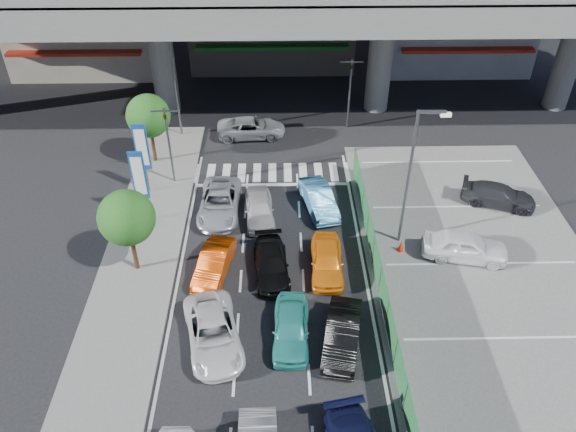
{
  "coord_description": "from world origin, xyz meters",
  "views": [
    {
      "loc": [
        0.4,
        -17.58,
        20.12
      ],
      "look_at": [
        0.87,
        5.87,
        1.93
      ],
      "focal_mm": 35.0,
      "sensor_mm": 36.0,
      "label": 1
    }
  ],
  "objects_px": {
    "crossing_wagon_silver": "(251,128)",
    "traffic_cone": "(401,246)",
    "tree_near": "(127,218)",
    "sedan_white_mid_left": "(213,333)",
    "hatch_black_mid_right": "(342,335)",
    "sedan_black_mid": "(271,264)",
    "sedan_white_front_mid": "(259,208)",
    "traffic_light_left": "(167,127)",
    "signboard_near": "(139,178)",
    "tree_far": "(148,116)",
    "taxi_teal_mid": "(291,328)",
    "kei_truck_front_right": "(319,199)",
    "signboard_far": "(142,149)",
    "taxi_orange_right": "(327,260)",
    "street_lamp_left": "(177,73)",
    "parked_sedan_dgrey": "(499,195)",
    "taxi_orange_left": "(214,263)",
    "traffic_light_right": "(351,77)",
    "street_lamp_right": "(413,168)",
    "parked_sedan_white": "(465,246)"
  },
  "relations": [
    {
      "from": "taxi_orange_left",
      "to": "signboard_far",
      "type": "bearing_deg",
      "value": 133.77
    },
    {
      "from": "parked_sedan_white",
      "to": "parked_sedan_dgrey",
      "type": "relative_size",
      "value": 1.03
    },
    {
      "from": "sedan_black_mid",
      "to": "crossing_wagon_silver",
      "type": "height_order",
      "value": "crossing_wagon_silver"
    },
    {
      "from": "traffic_light_right",
      "to": "hatch_black_mid_right",
      "type": "relative_size",
      "value": 1.24
    },
    {
      "from": "signboard_far",
      "to": "parked_sedan_white",
      "type": "xyz_separation_m",
      "value": [
        17.78,
        -6.46,
        -2.25
      ]
    },
    {
      "from": "tree_near",
      "to": "hatch_black_mid_right",
      "type": "height_order",
      "value": "tree_near"
    },
    {
      "from": "signboard_near",
      "to": "hatch_black_mid_right",
      "type": "bearing_deg",
      "value": -41.57
    },
    {
      "from": "hatch_black_mid_right",
      "to": "kei_truck_front_right",
      "type": "xyz_separation_m",
      "value": [
        -0.39,
        10.24,
        0.0
      ]
    },
    {
      "from": "traffic_light_right",
      "to": "sedan_white_front_mid",
      "type": "xyz_separation_m",
      "value": [
        -6.23,
        -10.77,
        -3.25
      ]
    },
    {
      "from": "signboard_far",
      "to": "sedan_white_front_mid",
      "type": "bearing_deg",
      "value": -21.92
    },
    {
      "from": "taxi_orange_left",
      "to": "traffic_light_right",
      "type": "bearing_deg",
      "value": 72.51
    },
    {
      "from": "sedan_white_mid_left",
      "to": "traffic_cone",
      "type": "xyz_separation_m",
      "value": [
        9.54,
        6.09,
        -0.28
      ]
    },
    {
      "from": "sedan_white_front_mid",
      "to": "parked_sedan_dgrey",
      "type": "distance_m",
      "value": 14.24
    },
    {
      "from": "street_lamp_left",
      "to": "parked_sedan_white",
      "type": "bearing_deg",
      "value": -39.2
    },
    {
      "from": "street_lamp_left",
      "to": "taxi_orange_left",
      "type": "relative_size",
      "value": 2.04
    },
    {
      "from": "taxi_teal_mid",
      "to": "kei_truck_front_right",
      "type": "bearing_deg",
      "value": 81.7
    },
    {
      "from": "sedan_black_mid",
      "to": "sedan_white_front_mid",
      "type": "relative_size",
      "value": 1.05
    },
    {
      "from": "parked_sedan_dgrey",
      "to": "tree_near",
      "type": "bearing_deg",
      "value": 124.28
    },
    {
      "from": "tree_near",
      "to": "sedan_white_mid_left",
      "type": "xyz_separation_m",
      "value": [
        4.4,
        -4.96,
        -2.71
      ]
    },
    {
      "from": "traffic_light_left",
      "to": "sedan_black_mid",
      "type": "distance_m",
      "value": 10.94
    },
    {
      "from": "traffic_light_left",
      "to": "traffic_light_right",
      "type": "xyz_separation_m",
      "value": [
        11.7,
        7.0,
        0.0
      ]
    },
    {
      "from": "tree_near",
      "to": "taxi_teal_mid",
      "type": "bearing_deg",
      "value": -30.96
    },
    {
      "from": "traffic_light_left",
      "to": "signboard_far",
      "type": "height_order",
      "value": "traffic_light_left"
    },
    {
      "from": "hatch_black_mid_right",
      "to": "taxi_orange_right",
      "type": "distance_m",
      "value": 4.91
    },
    {
      "from": "street_lamp_left",
      "to": "signboard_far",
      "type": "xyz_separation_m",
      "value": [
        -1.27,
        -7.01,
        -1.71
      ]
    },
    {
      "from": "taxi_orange_right",
      "to": "signboard_near",
      "type": "bearing_deg",
      "value": 159.05
    },
    {
      "from": "tree_far",
      "to": "taxi_orange_left",
      "type": "height_order",
      "value": "tree_far"
    },
    {
      "from": "crossing_wagon_silver",
      "to": "traffic_light_left",
      "type": "bearing_deg",
      "value": 137.19
    },
    {
      "from": "tree_near",
      "to": "signboard_far",
      "type": "bearing_deg",
      "value": 94.9
    },
    {
      "from": "street_lamp_right",
      "to": "hatch_black_mid_right",
      "type": "xyz_separation_m",
      "value": [
        -4.03,
        -7.18,
        -4.08
      ]
    },
    {
      "from": "kei_truck_front_right",
      "to": "crossing_wagon_silver",
      "type": "height_order",
      "value": "kei_truck_front_right"
    },
    {
      "from": "traffic_light_left",
      "to": "parked_sedan_dgrey",
      "type": "relative_size",
      "value": 1.21
    },
    {
      "from": "sedan_white_front_mid",
      "to": "crossing_wagon_silver",
      "type": "bearing_deg",
      "value": 89.78
    },
    {
      "from": "kei_truck_front_right",
      "to": "sedan_white_front_mid",
      "type": "bearing_deg",
      "value": -179.57
    },
    {
      "from": "sedan_white_front_mid",
      "to": "traffic_cone",
      "type": "height_order",
      "value": "sedan_white_front_mid"
    },
    {
      "from": "sedan_black_mid",
      "to": "sedan_white_front_mid",
      "type": "bearing_deg",
      "value": 93.73
    },
    {
      "from": "traffic_light_right",
      "to": "hatch_black_mid_right",
      "type": "height_order",
      "value": "traffic_light_right"
    },
    {
      "from": "traffic_light_left",
      "to": "taxi_teal_mid",
      "type": "distance_m",
      "value": 14.92
    },
    {
      "from": "hatch_black_mid_right",
      "to": "parked_sedan_white",
      "type": "xyz_separation_m",
      "value": [
        7.04,
        5.72,
        0.13
      ]
    },
    {
      "from": "street_lamp_left",
      "to": "sedan_white_front_mid",
      "type": "distance_m",
      "value": 11.98
    },
    {
      "from": "taxi_orange_left",
      "to": "crossing_wagon_silver",
      "type": "bearing_deg",
      "value": 95.49
    },
    {
      "from": "kei_truck_front_right",
      "to": "tree_far",
      "type": "bearing_deg",
      "value": 139.72
    },
    {
      "from": "tree_far",
      "to": "taxi_orange_right",
      "type": "height_order",
      "value": "tree_far"
    },
    {
      "from": "traffic_light_right",
      "to": "parked_sedan_white",
      "type": "height_order",
      "value": "traffic_light_right"
    },
    {
      "from": "kei_truck_front_right",
      "to": "parked_sedan_dgrey",
      "type": "relative_size",
      "value": 0.97
    },
    {
      "from": "crossing_wagon_silver",
      "to": "traffic_cone",
      "type": "xyz_separation_m",
      "value": [
        8.43,
        -12.69,
        -0.26
      ]
    },
    {
      "from": "tree_near",
      "to": "hatch_black_mid_right",
      "type": "bearing_deg",
      "value": -27.05
    },
    {
      "from": "street_lamp_right",
      "to": "street_lamp_left",
      "type": "xyz_separation_m",
      "value": [
        -13.5,
        12.0,
        0.0
      ]
    },
    {
      "from": "tree_far",
      "to": "sedan_white_mid_left",
      "type": "bearing_deg",
      "value": -71.42
    },
    {
      "from": "parked_sedan_dgrey",
      "to": "taxi_orange_right",
      "type": "bearing_deg",
      "value": 137.33
    }
  ]
}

